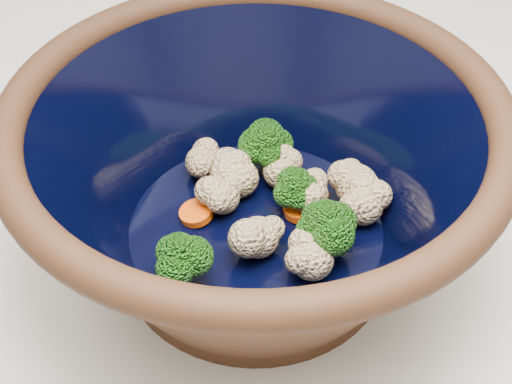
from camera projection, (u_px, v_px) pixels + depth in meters
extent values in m
cylinder|color=black|center=(256.00, 251.00, 0.55)|extent=(0.20, 0.20, 0.01)
torus|color=black|center=(256.00, 114.00, 0.46)|extent=(0.34, 0.34, 0.02)
cylinder|color=black|center=(256.00, 228.00, 0.53)|extent=(0.19, 0.19, 0.00)
cylinder|color=#608442|center=(268.00, 162.00, 0.57)|extent=(0.01, 0.01, 0.02)
ellipsoid|color=#2B6C14|center=(268.00, 140.00, 0.55)|extent=(0.04, 0.04, 0.03)
cylinder|color=#608442|center=(295.00, 204.00, 0.53)|extent=(0.01, 0.01, 0.02)
ellipsoid|color=#2B6C14|center=(297.00, 184.00, 0.52)|extent=(0.03, 0.03, 0.03)
cylinder|color=#608442|center=(182.00, 274.00, 0.48)|extent=(0.01, 0.01, 0.02)
ellipsoid|color=#2B6C14|center=(179.00, 253.00, 0.47)|extent=(0.04, 0.04, 0.03)
cylinder|color=#608442|center=(323.00, 244.00, 0.50)|extent=(0.01, 0.01, 0.02)
ellipsoid|color=#2B6C14|center=(325.00, 221.00, 0.49)|extent=(0.04, 0.04, 0.04)
sphere|color=beige|center=(309.00, 194.00, 0.53)|extent=(0.03, 0.03, 0.03)
sphere|color=beige|center=(202.00, 162.00, 0.56)|extent=(0.03, 0.03, 0.03)
sphere|color=beige|center=(363.00, 205.00, 0.52)|extent=(0.03, 0.03, 0.03)
sphere|color=beige|center=(258.00, 237.00, 0.50)|extent=(0.03, 0.03, 0.03)
sphere|color=beige|center=(356.00, 185.00, 0.54)|extent=(0.03, 0.03, 0.03)
sphere|color=beige|center=(239.00, 178.00, 0.54)|extent=(0.03, 0.03, 0.03)
sphere|color=beige|center=(222.00, 197.00, 0.53)|extent=(0.03, 0.03, 0.03)
sphere|color=beige|center=(312.00, 259.00, 0.48)|extent=(0.03, 0.03, 0.03)
sphere|color=beige|center=(280.00, 172.00, 0.55)|extent=(0.03, 0.03, 0.03)
sphere|color=beige|center=(227.00, 166.00, 0.55)|extent=(0.03, 0.03, 0.03)
cylinder|color=#DF4609|center=(303.00, 208.00, 0.53)|extent=(0.03, 0.03, 0.01)
cylinder|color=#DF4609|center=(361.00, 200.00, 0.54)|extent=(0.02, 0.02, 0.01)
cylinder|color=#DF4609|center=(307.00, 193.00, 0.55)|extent=(0.03, 0.03, 0.01)
cylinder|color=#DF4609|center=(196.00, 213.00, 0.53)|extent=(0.03, 0.03, 0.01)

